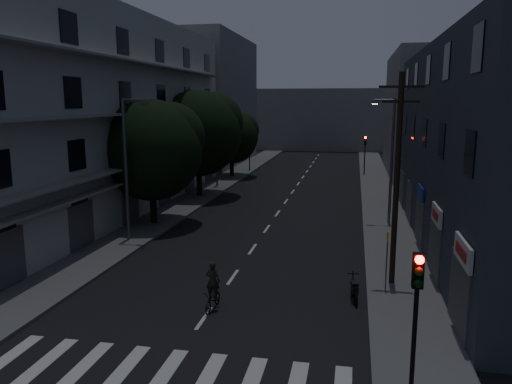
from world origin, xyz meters
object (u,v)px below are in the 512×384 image
(utility_pole, at_px, (397,176))
(motorcycle, at_px, (354,290))
(traffic_signal_near, at_px, (417,298))
(cyclist, at_px, (213,293))
(bus_stop_sign, at_px, (387,250))

(utility_pole, relative_size, motorcycle, 5.35)
(traffic_signal_near, height_order, motorcycle, traffic_signal_near)
(traffic_signal_near, relative_size, motorcycle, 2.44)
(utility_pole, distance_m, cyclist, 9.06)
(bus_stop_sign, relative_size, cyclist, 1.30)
(motorcycle, bearing_deg, bus_stop_sign, 32.58)
(utility_pole, xyz_separation_m, cyclist, (-6.97, -3.97, -4.21))
(bus_stop_sign, bearing_deg, traffic_signal_near, -88.77)
(motorcycle, bearing_deg, traffic_signal_near, -85.55)
(utility_pole, relative_size, cyclist, 4.63)
(utility_pole, bearing_deg, motorcycle, -129.11)
(traffic_signal_near, xyz_separation_m, utility_pole, (0.14, 9.15, 1.77))
(cyclist, bearing_deg, bus_stop_sign, 28.89)
(utility_pole, height_order, cyclist, utility_pole)
(utility_pole, distance_m, motorcycle, 5.12)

